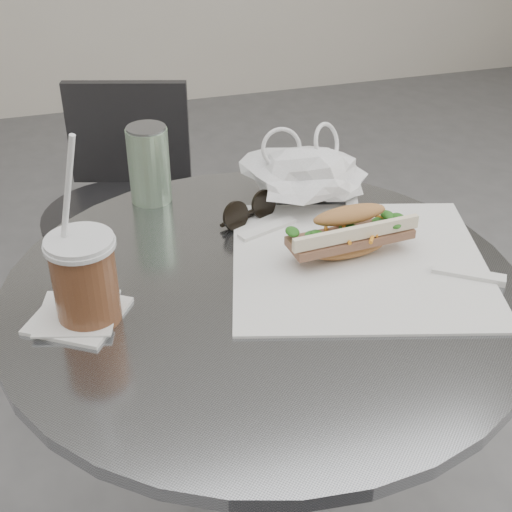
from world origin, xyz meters
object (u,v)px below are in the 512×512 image
object	(u,v)px
chair_far	(130,254)
sunglasses	(249,212)
iced_coffee	(85,278)
cafe_table	(263,421)
banh_mi	(350,233)
drink_can	(149,164)

from	to	relation	value
chair_far	sunglasses	bearing A→B (deg)	119.98
sunglasses	iced_coffee	bearing A→B (deg)	-170.12
chair_far	sunglasses	xyz separation A→B (m)	(0.15, -0.61, 0.42)
cafe_table	iced_coffee	distance (m)	0.42
chair_far	sunglasses	size ratio (longest dim) A/B	6.98
chair_far	iced_coffee	bearing A→B (deg)	97.07
banh_mi	sunglasses	distance (m)	0.19
sunglasses	drink_can	xyz separation A→B (m)	(-0.14, 0.13, 0.05)
chair_far	cafe_table	bearing A→B (deg)	114.70
iced_coffee	banh_mi	bearing A→B (deg)	6.37
cafe_table	iced_coffee	size ratio (longest dim) A/B	2.83
banh_mi	drink_can	world-z (taller)	drink_can
sunglasses	drink_can	size ratio (longest dim) A/B	0.79
cafe_table	drink_can	bearing A→B (deg)	109.48
drink_can	banh_mi	bearing A→B (deg)	-46.76
chair_far	banh_mi	bearing A→B (deg)	125.56
chair_far	sunglasses	distance (m)	0.76
banh_mi	iced_coffee	xyz separation A→B (m)	(-0.40, -0.04, 0.02)
iced_coffee	chair_far	bearing A→B (deg)	80.70
cafe_table	chair_far	world-z (taller)	chair_far
banh_mi	iced_coffee	distance (m)	0.40
chair_far	banh_mi	world-z (taller)	banh_mi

